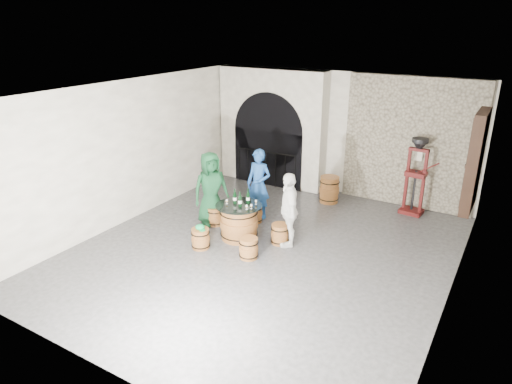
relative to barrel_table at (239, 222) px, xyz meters
The scene contains 31 objects.
ground 0.88m from the barrel_table, 18.10° to the right, with size 8.00×8.00×0.00m, color #2F2F32.
wall_back 4.02m from the barrel_table, 78.59° to the left, with size 8.00×8.00×0.00m, color silver.
wall_front 4.48m from the barrel_table, 79.89° to the right, with size 8.00×8.00×0.00m, color silver.
wall_left 3.01m from the barrel_table, behind, with size 8.00×8.00×0.00m, color silver.
wall_right 4.44m from the barrel_table, ahead, with size 8.00×8.00×0.00m, color silver.
ceiling 2.93m from the barrel_table, 18.10° to the right, with size 8.00×8.00×0.00m, color beige.
stone_facing_panel 4.65m from the barrel_table, 55.29° to the left, with size 3.20×0.12×3.18m, color gray.
arched_opening 3.86m from the barrel_table, 108.13° to the left, with size 3.10×0.60×3.19m.
shuttered_window 4.88m from the barrel_table, 27.49° to the left, with size 0.23×1.10×2.00m.
barrel_table is the anchor object (origin of this frame).
barrel_stool_left 0.91m from the barrel_table, 160.74° to the left, with size 0.39×0.39×0.43m.
barrel_stool_far 0.91m from the barrel_table, 99.86° to the left, with size 0.39×0.39×0.43m.
barrel_stool_right 0.91m from the barrel_table, 15.00° to the left, with size 0.39×0.39×0.43m.
barrel_stool_near_right 0.91m from the barrel_table, 45.10° to the right, with size 0.39×0.39×0.43m.
barrel_stool_near_left 0.91m from the barrel_table, 118.63° to the right, with size 0.39×0.39×0.43m.
green_cap 0.90m from the barrel_table, 118.38° to the right, with size 0.24×0.19×0.10m.
person_green 1.12m from the barrel_table, 160.74° to the left, with size 0.82×0.54×1.69m, color #113E22.
person_blue 1.27m from the barrel_table, 99.86° to the left, with size 0.60×0.40×1.65m, color navy.
person_white 1.15m from the barrel_table, 15.00° to the left, with size 0.92×0.38×1.57m, color white.
wine_bottle_left 0.53m from the barrel_table, 158.58° to the left, with size 0.08×0.08×0.32m.
wine_bottle_center 0.52m from the barrel_table, 33.26° to the right, with size 0.08×0.08×0.32m.
wine_bottle_right 0.56m from the barrel_table, 61.43° to the left, with size 0.08×0.08×0.32m.
tasting_glass_a 0.51m from the barrel_table, 164.51° to the right, with size 0.05×0.05×0.10m, color #C28325, non-canonical shape.
tasting_glass_b 0.54m from the barrel_table, ahead, with size 0.05×0.05×0.10m, color #C28325, non-canonical shape.
tasting_glass_c 0.48m from the barrel_table, 120.73° to the left, with size 0.05×0.05×0.10m, color #C28325, non-canonical shape.
tasting_glass_d 0.57m from the barrel_table, 37.69° to the left, with size 0.05×0.05×0.10m, color #C28325, non-canonical shape.
tasting_glass_e 0.52m from the barrel_table, 22.55° to the right, with size 0.05×0.05×0.10m, color #C28325, non-canonical shape.
tasting_glass_f 0.51m from the barrel_table, 141.03° to the left, with size 0.05×0.05×0.10m, color #C28325, non-canonical shape.
side_barrel 3.04m from the barrel_table, 73.43° to the left, with size 0.51×0.51×0.68m.
corking_press 4.40m from the barrel_table, 48.73° to the left, with size 0.77×0.46×1.86m.
control_box 4.68m from the barrel_table, 52.15° to the left, with size 0.18×0.10×0.22m, color silver.
Camera 1 is at (4.08, -7.15, 4.43)m, focal length 32.00 mm.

